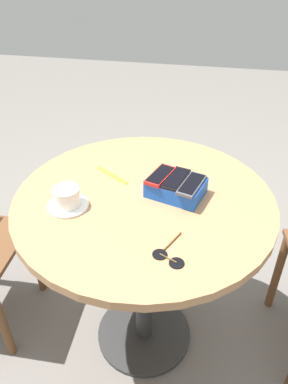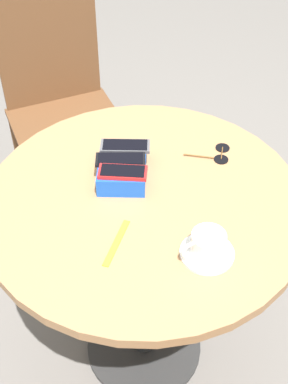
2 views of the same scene
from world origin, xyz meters
name	(u,v)px [view 1 (image 1 of 2)]	position (x,y,z in m)	size (l,w,h in m)	color
ground_plane	(144,334)	(0.00, 0.00, 0.00)	(8.00, 8.00, 0.00)	slate
round_table	(144,230)	(0.00, 0.00, 0.62)	(0.87, 0.87, 0.76)	#2D2D2D
phone_box	(176,187)	(-0.10, -0.04, 0.79)	(0.21, 0.17, 0.06)	blue
phone_gray	(192,184)	(-0.15, -0.01, 0.82)	(0.09, 0.15, 0.01)	#515156
phone_black	(176,179)	(-0.10, -0.04, 0.82)	(0.09, 0.14, 0.01)	black
phone_red	(160,175)	(-0.05, -0.05, 0.82)	(0.09, 0.14, 0.01)	red
saucer	(68,205)	(0.23, 0.10, 0.77)	(0.13, 0.13, 0.01)	white
coffee_cup	(67,196)	(0.23, 0.09, 0.80)	(0.08, 0.11, 0.06)	white
lanyard_strap	(112,175)	(0.14, -0.11, 0.76)	(0.15, 0.02, 0.00)	yellow
sunglasses	(169,257)	(-0.12, 0.26, 0.76)	(0.09, 0.14, 0.01)	black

